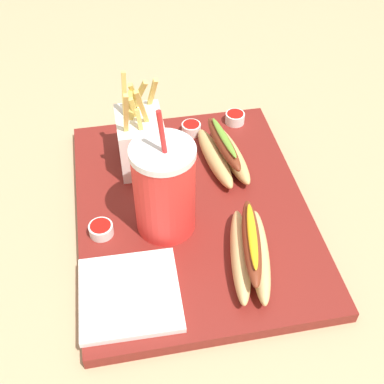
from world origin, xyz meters
TOP-DOWN VIEW (x-y plane):
  - ground_plane at (0.00, 0.00)m, footprint 2.40×2.40m
  - food_tray at (0.00, 0.00)m, footprint 0.46×0.36m
  - soda_cup at (0.03, -0.05)m, footprint 0.09×0.09m
  - fries_basket at (-0.12, -0.06)m, footprint 0.10×0.07m
  - hot_dog_1 at (-0.09, 0.07)m, footprint 0.16×0.08m
  - hot_dog_2 at (0.13, 0.06)m, footprint 0.17×0.08m
  - ketchup_cup_1 at (-0.20, 0.12)m, footprint 0.04×0.04m
  - ketchup_cup_2 at (0.03, -0.14)m, footprint 0.04×0.04m
  - ketchup_cup_3 at (-0.18, 0.03)m, footprint 0.03×0.03m
  - napkin_stack at (0.15, -0.11)m, footprint 0.13×0.14m

SIDE VIEW (x-z plane):
  - ground_plane at x=0.00m, z-range -0.02..0.00m
  - food_tray at x=0.00m, z-range 0.00..0.02m
  - napkin_stack at x=0.15m, z-range 0.02..0.03m
  - ketchup_cup_2 at x=0.03m, z-range 0.02..0.04m
  - ketchup_cup_3 at x=-0.18m, z-range 0.02..0.04m
  - ketchup_cup_1 at x=-0.20m, z-range 0.02..0.04m
  - hot_dog_1 at x=-0.09m, z-range 0.01..0.07m
  - hot_dog_2 at x=0.13m, z-range 0.01..0.08m
  - fries_basket at x=-0.12m, z-range -0.02..0.15m
  - soda_cup at x=0.03m, z-range -0.01..0.20m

